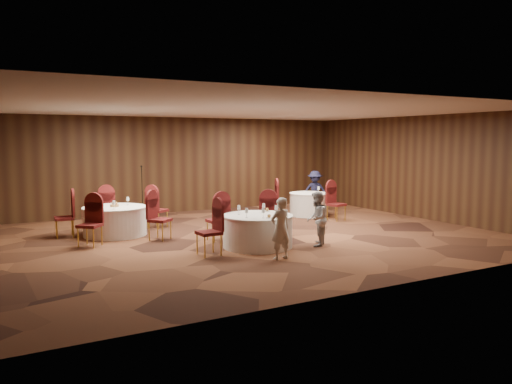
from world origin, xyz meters
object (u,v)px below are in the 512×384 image
table_main (258,231)px  woman_a (281,228)px  man_c (315,191)px  table_left (115,221)px  woman_b (317,219)px  table_right (309,204)px  mic_stand (142,202)px

table_main → woman_a: 1.29m
table_main → woman_a: (-0.16, -1.25, 0.26)m
woman_a → man_c: (4.76, 5.48, 0.05)m
table_left → woman_b: woman_b is taller
table_main → woman_b: size_ratio=1.28×
man_c → woman_b: bearing=-85.4°
table_right → man_c: (0.84, 0.85, 0.31)m
table_right → mic_stand: size_ratio=0.77×
table_main → woman_a: bearing=-97.1°
mic_stand → table_main: bearing=-78.7°
table_left → mic_stand: mic_stand is taller
table_right → mic_stand: (-4.86, 2.15, 0.11)m
table_right → mic_stand: mic_stand is taller
table_main → woman_a: woman_a is taller
table_main → woman_b: bearing=-23.4°
woman_b → table_right: bearing=-168.7°
table_right → mic_stand: 5.32m
table_right → man_c: bearing=45.5°
woman_a → table_main: bearing=-102.1°
table_left → table_right: size_ratio=1.27×
table_right → woman_b: woman_b is taller
table_left → mic_stand: 2.91m
table_left → woman_b: size_ratio=1.28×
table_main → woman_a: size_ratio=1.26×
mic_stand → man_c: mic_stand is taller
mic_stand → woman_b: bearing=-68.8°
table_main → table_right: size_ratio=1.28×
table_main → table_left: same height
table_main → table_right: (3.76, 3.37, 0.00)m
woman_a → woman_b: 1.58m
table_main → mic_stand: mic_stand is taller
table_left → woman_b: 5.20m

